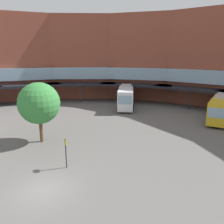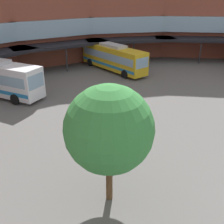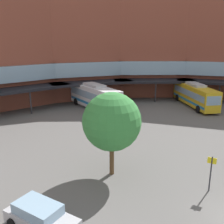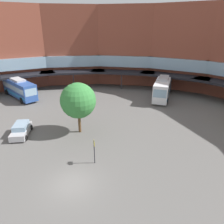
{
  "view_description": "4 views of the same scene",
  "coord_description": "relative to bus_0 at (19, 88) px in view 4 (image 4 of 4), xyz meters",
  "views": [
    {
      "loc": [
        9.19,
        -12.96,
        9.73
      ],
      "look_at": [
        0.59,
        14.92,
        2.29
      ],
      "focal_mm": 37.71,
      "sensor_mm": 36.0,
      "label": 1
    },
    {
      "loc": [
        -14.53,
        1.11,
        10.63
      ],
      "look_at": [
        -0.47,
        12.33,
        2.3
      ],
      "focal_mm": 42.64,
      "sensor_mm": 36.0,
      "label": 2
    },
    {
      "loc": [
        -12.35,
        -9.17,
        10.37
      ],
      "look_at": [
        -2.8,
        15.75,
        2.95
      ],
      "focal_mm": 41.72,
      "sensor_mm": 36.0,
      "label": 3
    },
    {
      "loc": [
        10.73,
        -11.48,
        13.25
      ],
      "look_at": [
        -2.15,
        10.85,
        2.68
      ],
      "focal_mm": 34.41,
      "sensor_mm": 36.0,
      "label": 4
    }
  ],
  "objects": [
    {
      "name": "stop_sign_post",
      "position": [
        24.57,
        -10.46,
        -0.26
      ],
      "size": [
        0.43,
        0.48,
        2.64
      ],
      "color": "#2D2D33",
      "rests_on": "ground"
    },
    {
      "name": "bus_0",
      "position": [
        0.0,
        0.0,
        0.0
      ],
      "size": [
        10.81,
        5.26,
        3.71
      ],
      "rotation": [
        0.0,
        0.0,
        6.0
      ],
      "color": "#2D519E",
      "rests_on": "ground"
    },
    {
      "name": "plaza_tree",
      "position": [
        18.98,
        -5.71,
        2.5
      ],
      "size": [
        4.52,
        4.52,
        6.65
      ],
      "color": "brown",
      "rests_on": "ground"
    },
    {
      "name": "ground_plane",
      "position": [
        24.63,
        -14.1,
        -1.88
      ],
      "size": [
        124.78,
        124.78,
        0.0
      ],
      "primitive_type": "plane",
      "color": "#605E5B"
    },
    {
      "name": "bus_1",
      "position": [
        23.77,
        14.26,
        0.11
      ],
      "size": [
        4.97,
        12.03,
        3.93
      ],
      "rotation": [
        0.0,
        0.0,
        4.93
      ],
      "color": "white",
      "rests_on": "ground"
    },
    {
      "name": "station_building",
      "position": [
        24.63,
        10.36,
        6.29
      ],
      "size": [
        81.92,
        40.87,
        17.19
      ],
      "color": "brown",
      "rests_on": "ground"
    },
    {
      "name": "parked_car",
      "position": [
        12.99,
        -10.14,
        -1.14
      ],
      "size": [
        4.08,
        4.6,
        1.53
      ],
      "rotation": [
        0.0,
        0.0,
        5.36
      ],
      "color": "#B7B7BC",
      "rests_on": "ground"
    }
  ]
}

